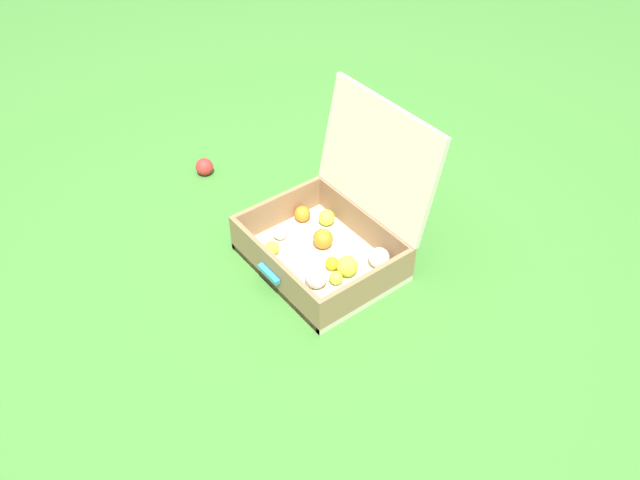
% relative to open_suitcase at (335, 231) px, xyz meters
% --- Properties ---
extents(ground_plane, '(16.00, 16.00, 0.00)m').
position_rel_open_suitcase_xyz_m(ground_plane, '(-0.03, -0.12, -0.12)').
color(ground_plane, '#3D7A2D').
extents(open_suitcase, '(0.54, 0.54, 0.57)m').
position_rel_open_suitcase_xyz_m(open_suitcase, '(0.00, 0.00, 0.00)').
color(open_suitcase, beige).
rests_on(open_suitcase, ground).
extents(stray_ball_on_grass, '(0.07, 0.07, 0.07)m').
position_rel_open_suitcase_xyz_m(stray_ball_on_grass, '(-0.74, -0.12, -0.09)').
color(stray_ball_on_grass, red).
rests_on(stray_ball_on_grass, ground).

